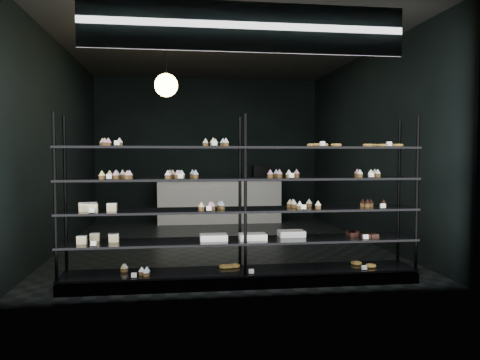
# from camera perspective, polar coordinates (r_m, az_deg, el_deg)

# --- Properties ---
(room) EXTENTS (5.01, 6.01, 3.20)m
(room) POSITION_cam_1_polar(r_m,az_deg,el_deg) (7.68, -2.46, 4.03)
(room) COLOR black
(room) RESTS_ON ground
(display_shelf) EXTENTS (4.00, 0.50, 1.91)m
(display_shelf) POSITION_cam_1_polar(r_m,az_deg,el_deg) (5.31, 0.04, -6.02)
(display_shelf) COLOR black
(display_shelf) RESTS_ON room
(signage) EXTENTS (3.30, 0.05, 0.50)m
(signage) POSITION_cam_1_polar(r_m,az_deg,el_deg) (4.94, 0.73, 18.12)
(signage) COLOR #0C1D3F
(signage) RESTS_ON room
(pendant_lamp) EXTENTS (0.32, 0.32, 0.89)m
(pendant_lamp) POSITION_cam_1_polar(r_m,az_deg,el_deg) (6.78, -8.99, 11.36)
(pendant_lamp) COLOR black
(pendant_lamp) RESTS_ON room
(service_counter) EXTENTS (2.75, 0.65, 1.23)m
(service_counter) POSITION_cam_1_polar(r_m,az_deg,el_deg) (10.23, -2.49, -2.39)
(service_counter) COLOR silver
(service_counter) RESTS_ON room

